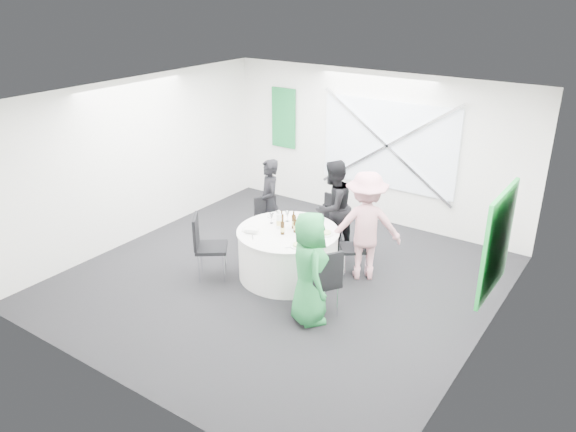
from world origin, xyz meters
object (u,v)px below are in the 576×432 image
Objects in this scene: chair_back_left at (267,219)px; clear_water_bottle at (279,221)px; chair_back_right at (359,243)px; banquet_table at (288,253)px; chair_front_left at (205,242)px; person_man_back at (333,207)px; person_woman_pink at (365,226)px; green_water_bottle at (301,224)px; person_woman_green at (309,268)px; chair_front_right at (323,278)px; chair_back at (330,220)px; person_man_back_left at (269,202)px.

clear_water_bottle is at bearing -96.19° from chair_back_left.
banquet_table is at bearing -90.00° from chair_back_right.
chair_front_left reaches higher than banquet_table.
chair_back_right is 0.88m from person_man_back.
banquet_table is 1.26m from person_woman_pink.
green_water_bottle is at bearing 9.16° from person_man_back.
person_man_back is 1.03× the size of person_woman_green.
chair_front_right is 0.59× the size of person_woman_pink.
green_water_bottle is 0.35m from clear_water_bottle.
chair_back is at bearing -29.20° from person_man_back.
green_water_bottle is at bearing 1.49° from person_woman_pink.
chair_back is 1.12× the size of chair_back_right.
person_man_back is (0.99, 0.49, 0.28)m from chair_back_left.
green_water_bottle is (-0.76, 0.95, 0.09)m from person_woman_green.
person_man_back reaches higher than banquet_table.
banquet_table is 1.19m from person_man_back.
green_water_bottle is (0.04, -1.02, 0.07)m from person_man_back.
chair_back_left is 0.99m from clear_water_bottle.
chair_back is 3.37× the size of clear_water_bottle.
chair_back is 0.84m from chair_back_right.
green_water_bottle is at bearing 7.68° from person_man_back_left.
person_man_back_left is (-1.05, -0.28, 0.17)m from chair_back.
chair_back_right is 0.52× the size of person_woman_pink.
person_man_back_left is at bearing -131.63° from chair_back_right.
person_woman_green is (-0.11, -0.17, 0.19)m from chair_front_right.
chair_back_left is 1.14m from person_man_back.
person_woman_green reaches higher than chair_back.
person_woman_green is (0.80, -1.96, -0.02)m from person_man_back.
chair_front_left reaches higher than chair_back.
person_man_back is 0.96m from person_woman_pink.
person_woman_green is 5.34× the size of green_water_bottle.
chair_back_right is at bearing 38.47° from banquet_table.
person_man_back_left is (-0.93, 0.79, 0.38)m from banquet_table.
person_woman_green is (1.94, -0.10, 0.18)m from chair_front_left.
person_woman_pink reaches higher than person_man_back.
chair_front_left is (-0.16, -1.38, 0.08)m from chair_back_left.
green_water_bottle is (0.06, -0.99, 0.29)m from chair_back.
chair_front_left is at bearing -54.56° from chair_front_right.
person_man_back reaches higher than person_woman_green.
chair_back is 0.63× the size of person_woman_green.
green_water_bottle reaches higher than chair_back.
chair_front_left is at bearing -52.56° from person_man_back_left.
person_woman_pink reaches higher than clear_water_bottle.
banquet_table is 1.03× the size of person_man_back_left.
person_woman_pink is (1.98, 1.39, 0.25)m from chair_front_left.
person_man_back_left is 0.97× the size of person_woman_green.
chair_front_right is at bearing 59.97° from person_woman_pink.
chair_back is at bearing -24.32° from person_woman_green.
chair_back_right is 1.82m from person_man_back_left.
chair_back_right is at bearing 37.02° from person_man_back_left.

